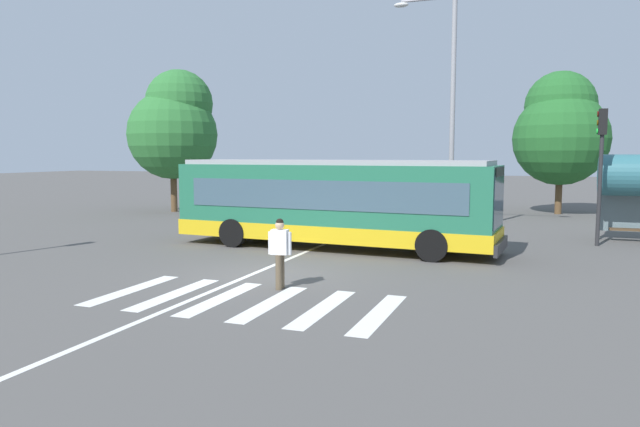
{
  "coord_description": "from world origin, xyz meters",
  "views": [
    {
      "loc": [
        6.82,
        -14.14,
        3.25
      ],
      "look_at": [
        0.07,
        3.97,
        1.3
      ],
      "focal_mm": 32.94,
      "sensor_mm": 36.0,
      "label": 1
    }
  ],
  "objects_px": {
    "traffic_light_far_corner": "(601,155)",
    "background_tree_left": "(174,125)",
    "pedestrian_crossing_street": "(280,249)",
    "background_tree_right": "(561,129)",
    "parked_car_teal": "(345,202)",
    "city_transit_bus": "(333,203)",
    "parked_car_charcoal": "(400,203)",
    "parked_car_white": "(456,205)",
    "twin_arm_street_lamp": "(453,88)"
  },
  "relations": [
    {
      "from": "background_tree_right",
      "to": "city_transit_bus",
      "type": "bearing_deg",
      "value": -116.33
    },
    {
      "from": "parked_car_teal",
      "to": "parked_car_charcoal",
      "type": "height_order",
      "value": "same"
    },
    {
      "from": "city_transit_bus",
      "to": "background_tree_left",
      "type": "relative_size",
      "value": 1.43
    },
    {
      "from": "background_tree_right",
      "to": "parked_car_teal",
      "type": "bearing_deg",
      "value": -152.13
    },
    {
      "from": "background_tree_right",
      "to": "twin_arm_street_lamp",
      "type": "bearing_deg",
      "value": -112.96
    },
    {
      "from": "parked_car_teal",
      "to": "background_tree_right",
      "type": "xyz_separation_m",
      "value": [
        10.47,
        5.54,
        3.85
      ]
    },
    {
      "from": "city_transit_bus",
      "to": "traffic_light_far_corner",
      "type": "xyz_separation_m",
      "value": [
        8.66,
        3.76,
        1.65
      ]
    },
    {
      "from": "twin_arm_street_lamp",
      "to": "parked_car_charcoal",
      "type": "bearing_deg",
      "value": 121.25
    },
    {
      "from": "city_transit_bus",
      "to": "background_tree_left",
      "type": "distance_m",
      "value": 16.07
    },
    {
      "from": "parked_car_teal",
      "to": "parked_car_charcoal",
      "type": "distance_m",
      "value": 2.87
    },
    {
      "from": "traffic_light_far_corner",
      "to": "background_tree_left",
      "type": "height_order",
      "value": "background_tree_left"
    },
    {
      "from": "city_transit_bus",
      "to": "parked_car_white",
      "type": "height_order",
      "value": "city_transit_bus"
    },
    {
      "from": "parked_car_white",
      "to": "background_tree_right",
      "type": "height_order",
      "value": "background_tree_right"
    },
    {
      "from": "parked_car_charcoal",
      "to": "traffic_light_far_corner",
      "type": "relative_size",
      "value": 0.94
    },
    {
      "from": "twin_arm_street_lamp",
      "to": "pedestrian_crossing_street",
      "type": "bearing_deg",
      "value": -102.09
    },
    {
      "from": "city_transit_bus",
      "to": "parked_car_teal",
      "type": "xyz_separation_m",
      "value": [
        -2.8,
        9.96,
        -0.82
      ]
    },
    {
      "from": "pedestrian_crossing_street",
      "to": "parked_car_white",
      "type": "xyz_separation_m",
      "value": [
        2.0,
        16.81,
        -0.2
      ]
    },
    {
      "from": "parked_car_teal",
      "to": "traffic_light_far_corner",
      "type": "xyz_separation_m",
      "value": [
        11.47,
        -6.2,
        2.47
      ]
    },
    {
      "from": "parked_car_charcoal",
      "to": "background_tree_right",
      "type": "height_order",
      "value": "background_tree_right"
    },
    {
      "from": "parked_car_white",
      "to": "background_tree_right",
      "type": "bearing_deg",
      "value": 46.0
    },
    {
      "from": "parked_car_teal",
      "to": "parked_car_white",
      "type": "relative_size",
      "value": 1.0
    },
    {
      "from": "background_tree_right",
      "to": "parked_car_white",
      "type": "bearing_deg",
      "value": -134.0
    },
    {
      "from": "parked_car_white",
      "to": "twin_arm_street_lamp",
      "type": "distance_m",
      "value": 7.41
    },
    {
      "from": "city_transit_bus",
      "to": "pedestrian_crossing_street",
      "type": "xyz_separation_m",
      "value": [
        0.83,
        -6.32,
        -0.62
      ]
    },
    {
      "from": "pedestrian_crossing_street",
      "to": "twin_arm_street_lamp",
      "type": "bearing_deg",
      "value": 77.91
    },
    {
      "from": "parked_car_teal",
      "to": "traffic_light_far_corner",
      "type": "relative_size",
      "value": 0.96
    },
    {
      "from": "background_tree_right",
      "to": "traffic_light_far_corner",
      "type": "bearing_deg",
      "value": -85.18
    },
    {
      "from": "pedestrian_crossing_street",
      "to": "background_tree_right",
      "type": "height_order",
      "value": "background_tree_right"
    },
    {
      "from": "parked_car_teal",
      "to": "traffic_light_far_corner",
      "type": "height_order",
      "value": "traffic_light_far_corner"
    },
    {
      "from": "twin_arm_street_lamp",
      "to": "city_transit_bus",
      "type": "bearing_deg",
      "value": -122.53
    },
    {
      "from": "parked_car_charcoal",
      "to": "twin_arm_street_lamp",
      "type": "relative_size",
      "value": 0.47
    },
    {
      "from": "city_transit_bus",
      "to": "twin_arm_street_lamp",
      "type": "distance_m",
      "value": 7.47
    },
    {
      "from": "background_tree_left",
      "to": "background_tree_right",
      "type": "height_order",
      "value": "background_tree_left"
    },
    {
      "from": "parked_car_charcoal",
      "to": "background_tree_left",
      "type": "distance_m",
      "value": 13.4
    },
    {
      "from": "parked_car_white",
      "to": "twin_arm_street_lamp",
      "type": "height_order",
      "value": "twin_arm_street_lamp"
    },
    {
      "from": "parked_car_charcoal",
      "to": "background_tree_left",
      "type": "relative_size",
      "value": 0.57
    },
    {
      "from": "pedestrian_crossing_street",
      "to": "twin_arm_street_lamp",
      "type": "height_order",
      "value": "twin_arm_street_lamp"
    },
    {
      "from": "pedestrian_crossing_street",
      "to": "parked_car_teal",
      "type": "xyz_separation_m",
      "value": [
        -3.64,
        16.28,
        -0.2
      ]
    },
    {
      "from": "parked_car_charcoal",
      "to": "parked_car_white",
      "type": "distance_m",
      "value": 2.84
    },
    {
      "from": "parked_car_white",
      "to": "parked_car_charcoal",
      "type": "bearing_deg",
      "value": 178.14
    },
    {
      "from": "pedestrian_crossing_street",
      "to": "background_tree_left",
      "type": "height_order",
      "value": "background_tree_left"
    },
    {
      "from": "parked_car_charcoal",
      "to": "background_tree_left",
      "type": "xyz_separation_m",
      "value": [
        -12.69,
        -1.29,
        4.11
      ]
    },
    {
      "from": "pedestrian_crossing_street",
      "to": "traffic_light_far_corner",
      "type": "relative_size",
      "value": 0.36
    },
    {
      "from": "parked_car_white",
      "to": "background_tree_right",
      "type": "distance_m",
      "value": 7.95
    },
    {
      "from": "background_tree_left",
      "to": "parked_car_white",
      "type": "bearing_deg",
      "value": 4.43
    },
    {
      "from": "parked_car_charcoal",
      "to": "parked_car_white",
      "type": "relative_size",
      "value": 0.98
    },
    {
      "from": "background_tree_left",
      "to": "pedestrian_crossing_street",
      "type": "bearing_deg",
      "value": -49.08
    },
    {
      "from": "parked_car_teal",
      "to": "parked_car_charcoal",
      "type": "xyz_separation_m",
      "value": [
        2.8,
        0.63,
        0.0
      ]
    },
    {
      "from": "city_transit_bus",
      "to": "pedestrian_crossing_street",
      "type": "bearing_deg",
      "value": -82.5
    },
    {
      "from": "traffic_light_far_corner",
      "to": "background_tree_left",
      "type": "bearing_deg",
      "value": 165.47
    }
  ]
}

